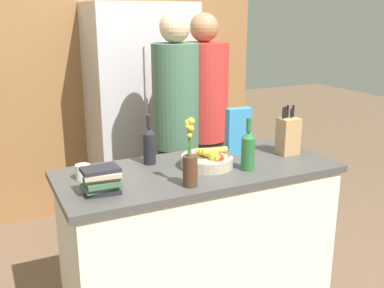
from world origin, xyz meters
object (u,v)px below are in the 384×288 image
(flower_vase, at_px, (190,162))
(book_stack, at_px, (102,180))
(bottle_oil, at_px, (149,145))
(cereal_box, at_px, (238,131))
(refrigerator, at_px, (142,115))
(knife_block, at_px, (288,135))
(bottle_vinegar, at_px, (248,150))
(fruit_bowl, at_px, (208,160))
(person_in_blue, at_px, (203,120))
(person_at_sink, at_px, (176,125))
(coffee_mug, at_px, (83,172))

(flower_vase, xyz_separation_m, book_stack, (-0.43, 0.10, -0.06))
(flower_vase, bearing_deg, bottle_oil, 98.19)
(bottle_oil, bearing_deg, cereal_box, -5.41)
(bottle_oil, bearing_deg, book_stack, -139.00)
(refrigerator, relative_size, knife_block, 6.03)
(refrigerator, bearing_deg, bottle_oil, -107.36)
(bottle_vinegar, bearing_deg, knife_block, 21.01)
(fruit_bowl, xyz_separation_m, bottle_vinegar, (0.18, -0.13, 0.07))
(fruit_bowl, distance_m, bottle_vinegar, 0.24)
(book_stack, relative_size, bottle_vinegar, 0.65)
(bottle_oil, xyz_separation_m, person_in_blue, (0.64, 0.56, -0.03))
(bottle_vinegar, bearing_deg, person_at_sink, 97.26)
(fruit_bowl, relative_size, person_in_blue, 0.17)
(refrigerator, height_order, bottle_oil, refrigerator)
(bottle_vinegar, xyz_separation_m, person_in_blue, (0.18, 0.90, -0.04))
(cereal_box, xyz_separation_m, bottle_oil, (-0.57, 0.05, -0.03))
(coffee_mug, bearing_deg, bottle_vinegar, -15.80)
(fruit_bowl, relative_size, bottle_oil, 1.03)
(flower_vase, height_order, bottle_vinegar, flower_vase)
(person_at_sink, bearing_deg, fruit_bowl, -74.53)
(refrigerator, distance_m, knife_block, 1.50)
(refrigerator, xyz_separation_m, knife_block, (0.46, -1.42, 0.11))
(flower_vase, distance_m, book_stack, 0.45)
(fruit_bowl, xyz_separation_m, coffee_mug, (-0.69, 0.11, -0.00))
(flower_vase, xyz_separation_m, cereal_box, (0.51, 0.37, 0.01))
(cereal_box, xyz_separation_m, person_in_blue, (0.07, 0.62, -0.06))
(knife_block, height_order, bottle_vinegar, knife_block)
(cereal_box, distance_m, bottle_oil, 0.57)
(coffee_mug, height_order, bottle_oil, bottle_oil)
(person_at_sink, bearing_deg, person_in_blue, 45.99)
(knife_block, height_order, book_stack, knife_block)
(refrigerator, distance_m, fruit_bowl, 1.44)
(cereal_box, distance_m, book_stack, 0.98)
(flower_vase, xyz_separation_m, bottle_vinegar, (0.40, 0.09, -0.01))
(refrigerator, relative_size, coffee_mug, 16.63)
(coffee_mug, relative_size, book_stack, 0.57)
(book_stack, height_order, bottle_vinegar, bottle_vinegar)
(fruit_bowl, relative_size, flower_vase, 0.85)
(fruit_bowl, bearing_deg, person_in_blue, 64.86)
(refrigerator, xyz_separation_m, flower_vase, (-0.33, -1.66, 0.12))
(cereal_box, distance_m, coffee_mug, 0.98)
(coffee_mug, height_order, person_at_sink, person_at_sink)
(book_stack, bearing_deg, person_at_sink, 46.20)
(flower_vase, bearing_deg, coffee_mug, 144.74)
(bottle_vinegar, bearing_deg, flower_vase, -167.86)
(person_at_sink, bearing_deg, knife_block, -29.79)
(bottle_vinegar, bearing_deg, book_stack, 178.83)
(coffee_mug, bearing_deg, bottle_oil, 12.63)
(bottle_oil, bearing_deg, coffee_mug, -167.37)
(refrigerator, height_order, bottle_vinegar, refrigerator)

